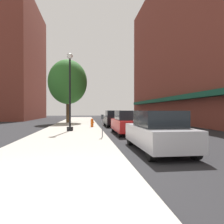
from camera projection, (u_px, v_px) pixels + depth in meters
ground_plane at (113, 126)px, 22.42m from camera, size 90.00×90.00×0.00m
sidewalk_slab at (76, 125)px, 22.90m from camera, size 4.80×50.00×0.12m
building_right_brick at (191, 40)px, 27.68m from camera, size 6.80×40.00×22.02m
building_far_background at (21, 62)px, 39.29m from camera, size 6.80×18.00×21.53m
lamppost at (70, 90)px, 15.79m from camera, size 0.48×0.48×5.90m
fire_hydrant at (92, 123)px, 19.57m from camera, size 0.33×0.26×0.79m
parking_meter_near at (102, 123)px, 12.04m from camera, size 0.14×0.09×1.31m
tree_near at (68, 82)px, 26.50m from camera, size 4.90×4.90×7.99m
car_silver at (158, 132)px, 8.48m from camera, size 1.80×4.30×1.66m
car_red at (128, 123)px, 14.57m from camera, size 1.80×4.30×1.66m
car_black at (114, 119)px, 21.72m from camera, size 1.80×4.30×1.66m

